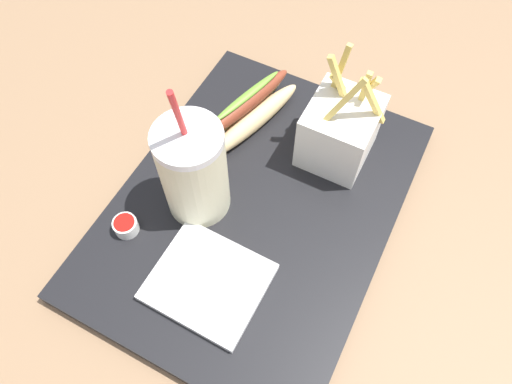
% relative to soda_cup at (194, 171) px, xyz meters
% --- Properties ---
extents(ground_plane, '(2.40, 2.40, 0.02)m').
position_rel_soda_cup_xyz_m(ground_plane, '(-0.03, 0.07, -0.10)').
color(ground_plane, '#8C6B4C').
extents(food_tray, '(0.46, 0.35, 0.02)m').
position_rel_soda_cup_xyz_m(food_tray, '(-0.03, 0.07, -0.08)').
color(food_tray, black).
rests_on(food_tray, ground_plane).
extents(soda_cup, '(0.08, 0.08, 0.23)m').
position_rel_soda_cup_xyz_m(soda_cup, '(0.00, 0.00, 0.00)').
color(soda_cup, beige).
rests_on(soda_cup, food_tray).
extents(fries_basket, '(0.10, 0.09, 0.16)m').
position_rel_soda_cup_xyz_m(fries_basket, '(-0.16, 0.13, -0.02)').
color(fries_basket, white).
rests_on(fries_basket, food_tray).
extents(hot_dog_1, '(0.19, 0.10, 0.06)m').
position_rel_soda_cup_xyz_m(hot_dog_1, '(-0.15, -0.01, -0.05)').
color(hot_dog_1, '#E5C689').
rests_on(hot_dog_1, food_tray).
extents(ketchup_cup_1, '(0.03, 0.03, 0.02)m').
position_rel_soda_cup_xyz_m(ketchup_cup_1, '(0.08, -0.06, -0.06)').
color(ketchup_cup_1, white).
rests_on(ketchup_cup_1, food_tray).
extents(napkin_stack, '(0.12, 0.13, 0.01)m').
position_rel_soda_cup_xyz_m(napkin_stack, '(0.09, 0.07, -0.07)').
color(napkin_stack, white).
rests_on(napkin_stack, food_tray).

